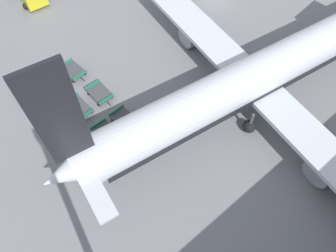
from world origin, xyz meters
The scene contains 11 objects.
ground_plane centered at (0.00, 0.00, 0.00)m, with size 500.00×500.00×0.00m, color gray.
airplane centered at (13.66, -7.62, 3.27)m, with size 36.94×43.18×14.25m.
baggage_dolly_row_near_col_a centered at (-0.34, -25.00, 0.48)m, with size 3.33×1.96×0.92m.
baggage_dolly_row_near_col_b centered at (4.11, -24.75, 0.48)m, with size 3.35×2.02×0.92m.
baggage_dolly_row_near_col_c centered at (8.44, -24.32, 0.48)m, with size 3.35×2.01×0.92m.
baggage_dolly_row_mid_a_col_a centered at (-0.49, -22.55, 0.48)m, with size 3.34×1.97×0.92m.
baggage_dolly_row_mid_a_col_b centered at (4.02, -22.30, 0.48)m, with size 3.32×1.92×0.92m.
baggage_dolly_row_mid_a_col_c centered at (8.14, -21.94, 0.48)m, with size 3.28×1.84×0.92m.
baggage_dolly_row_mid_b_col_a centered at (-0.62, -20.19, 0.48)m, with size 3.35×2.01×0.92m.
baggage_dolly_row_mid_b_col_b centered at (3.74, -19.72, 0.48)m, with size 3.29×1.85×0.92m.
baggage_dolly_row_mid_b_col_c centered at (7.96, -19.68, 0.48)m, with size 3.32×1.94×0.92m.
Camera 1 is at (24.03, -27.74, 25.99)m, focal length 35.00 mm.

